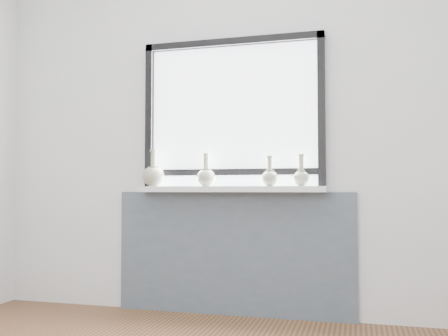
% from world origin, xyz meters
% --- Properties ---
extents(back_wall, '(3.60, 0.02, 2.60)m').
position_xyz_m(back_wall, '(0.00, 1.81, 1.30)').
color(back_wall, silver).
rests_on(back_wall, ground).
extents(apron_panel, '(1.70, 0.03, 0.86)m').
position_xyz_m(apron_panel, '(0.00, 1.78, 0.43)').
color(apron_panel, '#4F5A67').
rests_on(apron_panel, ground).
extents(windowsill, '(1.32, 0.18, 0.04)m').
position_xyz_m(windowsill, '(0.00, 1.71, 0.88)').
color(windowsill, white).
rests_on(windowsill, apron_panel).
extents(window, '(1.30, 0.06, 1.05)m').
position_xyz_m(window, '(0.00, 1.77, 1.44)').
color(window, black).
rests_on(window, windowsill).
extents(vase_a, '(0.16, 0.16, 0.26)m').
position_xyz_m(vase_a, '(-0.56, 1.68, 0.98)').
color(vase_a, '#ABB192').
rests_on(vase_a, windowsill).
extents(vase_b, '(0.13, 0.13, 0.23)m').
position_xyz_m(vase_b, '(-0.17, 1.70, 0.97)').
color(vase_b, '#ABB192').
rests_on(vase_b, windowsill).
extents(vase_c, '(0.12, 0.12, 0.21)m').
position_xyz_m(vase_c, '(0.28, 1.70, 0.96)').
color(vase_c, '#ABB192').
rests_on(vase_c, windowsill).
extents(vase_d, '(0.11, 0.11, 0.21)m').
position_xyz_m(vase_d, '(0.49, 1.72, 0.97)').
color(vase_d, '#ABB192').
rests_on(vase_d, windowsill).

